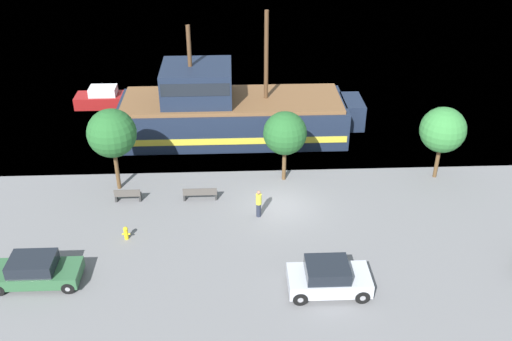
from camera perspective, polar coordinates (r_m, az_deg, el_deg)
ground_plane at (r=33.18m, az=2.51°, el=-3.48°), size 160.00×160.00×0.00m
water_surface at (r=73.85m, az=-0.34°, el=15.85°), size 80.00×80.00×0.00m
pirate_ship at (r=40.13m, az=-2.75°, el=5.92°), size 16.98×5.45×8.93m
moored_boat_dockside at (r=46.89m, az=-14.55°, el=6.98°), size 5.20×1.87×1.60m
parked_car_curb_front at (r=29.33m, az=-21.16°, el=-9.34°), size 4.07×1.85×1.45m
parked_car_curb_mid at (r=27.14m, az=7.25°, el=-10.60°), size 3.83×1.98×1.57m
fire_hydrant at (r=31.06m, az=-12.88°, el=-6.07°), size 0.42×0.25×0.76m
bench_promenade_east at (r=33.54m, az=-5.61°, el=-2.29°), size 1.98×0.45×0.85m
bench_promenade_west at (r=34.11m, az=-12.70°, el=-2.40°), size 1.51×0.45×0.85m
pedestrian_walking_near at (r=31.77m, az=0.27°, el=-3.31°), size 0.32×0.32×1.68m
tree_row_east at (r=33.95m, az=-14.22°, el=3.62°), size 2.86×2.86×5.16m
tree_row_mideast at (r=34.14m, az=2.92°, el=3.73°), size 2.63×2.63×4.51m
tree_row_midwest at (r=36.12m, az=18.19°, el=3.87°), size 2.77×2.77×4.66m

